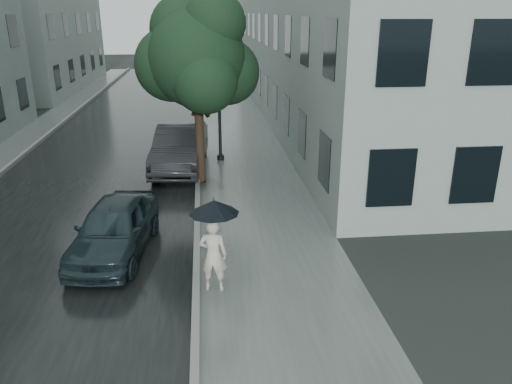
{
  "coord_description": "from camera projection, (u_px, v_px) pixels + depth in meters",
  "views": [
    {
      "loc": [
        -1.27,
        -9.89,
        5.53
      ],
      "look_at": [
        -0.07,
        1.63,
        1.3
      ],
      "focal_mm": 35.0,
      "sensor_mm": 36.0,
      "label": 1
    }
  ],
  "objects": [
    {
      "name": "sidewalk",
      "position": [
        239.0,
        140.0,
        22.49
      ],
      "size": [
        3.5,
        60.0,
        0.01
      ],
      "primitive_type": "cube",
      "color": "slate",
      "rests_on": "ground"
    },
    {
      "name": "car_near",
      "position": [
        115.0,
        228.0,
        11.86
      ],
      "size": [
        2.04,
        4.02,
        1.31
      ],
      "primitive_type": "imported",
      "rotation": [
        0.0,
        0.0,
        -0.13
      ],
      "color": "#1A282D",
      "rests_on": "ground"
    },
    {
      "name": "asphalt_road",
      "position": [
        119.0,
        143.0,
        21.98
      ],
      "size": [
        6.85,
        60.0,
        0.0
      ],
      "primitive_type": "cube",
      "color": "black",
      "rests_on": "ground"
    },
    {
      "name": "ground",
      "position": [
        267.0,
        271.0,
        11.26
      ],
      "size": [
        120.0,
        120.0,
        0.0
      ],
      "primitive_type": "plane",
      "color": "black",
      "rests_on": "ground"
    },
    {
      "name": "building_far_b",
      "position": [
        30.0,
        32.0,
        36.57
      ],
      "size": [
        7.02,
        18.0,
        8.0
      ],
      "color": "gray",
      "rests_on": "ground"
    },
    {
      "name": "car_far",
      "position": [
        180.0,
        147.0,
        18.29
      ],
      "size": [
        2.09,
        4.92,
        1.58
      ],
      "primitive_type": "imported",
      "rotation": [
        0.0,
        0.0,
        -0.09
      ],
      "color": "black",
      "rests_on": "ground"
    },
    {
      "name": "building_near",
      "position": [
        320.0,
        29.0,
        28.47
      ],
      "size": [
        7.02,
        36.0,
        9.0
      ],
      "color": "gray",
      "rests_on": "ground"
    },
    {
      "name": "umbrella",
      "position": [
        214.0,
        207.0,
        9.89
      ],
      "size": [
        1.19,
        1.19,
        1.11
      ],
      "rotation": [
        0.0,
        0.0,
        -0.19
      ],
      "color": "black",
      "rests_on": "ground"
    },
    {
      "name": "sidewalk_far",
      "position": [
        14.0,
        146.0,
        21.54
      ],
      "size": [
        1.7,
        60.0,
        0.01
      ],
      "primitive_type": "cube",
      "color": "#4C5451",
      "rests_on": "ground"
    },
    {
      "name": "pedestrian",
      "position": [
        213.0,
        255.0,
        10.24
      ],
      "size": [
        0.64,
        0.48,
        1.59
      ],
      "primitive_type": "imported",
      "rotation": [
        0.0,
        0.0,
        2.97
      ],
      "color": "beige",
      "rests_on": "sidewalk"
    },
    {
      "name": "lamp_post",
      "position": [
        215.0,
        86.0,
        18.59
      ],
      "size": [
        0.85,
        0.34,
        5.01
      ],
      "rotation": [
        0.0,
        0.0,
        0.07
      ],
      "color": "black",
      "rests_on": "ground"
    },
    {
      "name": "kerb_near",
      "position": [
        199.0,
        140.0,
        22.29
      ],
      "size": [
        0.15,
        60.0,
        0.15
      ],
      "primitive_type": "cube",
      "color": "slate",
      "rests_on": "ground"
    },
    {
      "name": "kerb_far",
      "position": [
        36.0,
        144.0,
        21.61
      ],
      "size": [
        0.15,
        60.0,
        0.15
      ],
      "primitive_type": "cube",
      "color": "slate",
      "rests_on": "ground"
    },
    {
      "name": "street_tree",
      "position": [
        197.0,
        56.0,
        15.75
      ],
      "size": [
        4.04,
        3.67,
        6.13
      ],
      "color": "#332619",
      "rests_on": "ground"
    }
  ]
}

